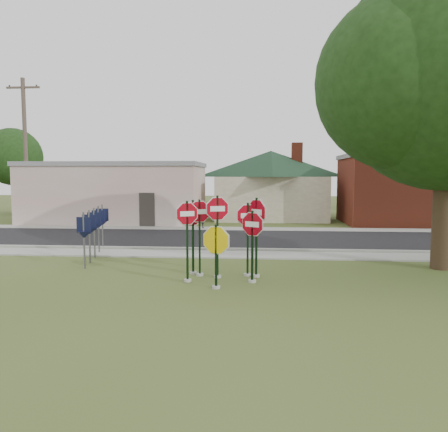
# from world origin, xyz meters

# --- Properties ---
(ground) EXTENTS (120.00, 120.00, 0.00)m
(ground) POSITION_xyz_m (0.00, 0.00, 0.00)
(ground) COLOR #394B1C
(ground) RESTS_ON ground
(sidewalk_near) EXTENTS (60.00, 1.60, 0.06)m
(sidewalk_near) POSITION_xyz_m (0.00, 5.50, 0.03)
(sidewalk_near) COLOR gray
(sidewalk_near) RESTS_ON ground
(road) EXTENTS (60.00, 7.00, 0.04)m
(road) POSITION_xyz_m (0.00, 10.00, 0.02)
(road) COLOR black
(road) RESTS_ON ground
(sidewalk_far) EXTENTS (60.00, 1.60, 0.06)m
(sidewalk_far) POSITION_xyz_m (0.00, 14.30, 0.03)
(sidewalk_far) COLOR gray
(sidewalk_far) RESTS_ON ground
(curb) EXTENTS (60.00, 0.20, 0.14)m
(curb) POSITION_xyz_m (0.00, 6.50, 0.07)
(curb) COLOR gray
(curb) RESTS_ON ground
(stop_sign_center) EXTENTS (0.97, 0.39, 2.74)m
(stop_sign_center) POSITION_xyz_m (-0.21, 1.51, 1.71)
(stop_sign_center) COLOR #A29E97
(stop_sign_center) RESTS_ON ground
(stop_sign_yellow) EXTENTS (1.09, 0.39, 1.99)m
(stop_sign_yellow) POSITION_xyz_m (-0.12, 0.16, 1.16)
(stop_sign_yellow) COLOR #A29E97
(stop_sign_yellow) RESTS_ON ground
(stop_sign_left) EXTENTS (0.87, 0.44, 2.59)m
(stop_sign_left) POSITION_xyz_m (-1.08, 0.92, 1.58)
(stop_sign_left) COLOR #A29E97
(stop_sign_left) RESTS_ON ground
(stop_sign_right) EXTENTS (0.90, 0.52, 2.31)m
(stop_sign_right) POSITION_xyz_m (0.91, 0.98, 1.40)
(stop_sign_right) COLOR #A29E97
(stop_sign_right) RESTS_ON ground
(stop_sign_back_right) EXTENTS (0.99, 0.26, 2.49)m
(stop_sign_back_right) POSITION_xyz_m (0.74, 1.84, 1.53)
(stop_sign_back_right) COLOR #A29E97
(stop_sign_back_right) RESTS_ON ground
(stop_sign_back_left) EXTENTS (0.96, 0.25, 2.60)m
(stop_sign_back_left) POSITION_xyz_m (-0.81, 1.74, 1.59)
(stop_sign_back_left) COLOR #A29E97
(stop_sign_back_left) RESTS_ON ground
(stop_sign_far_right) EXTENTS (0.80, 0.86, 2.69)m
(stop_sign_far_right) POSITION_xyz_m (1.03, 1.72, 1.70)
(stop_sign_far_right) COLOR #A29E97
(stop_sign_far_right) RESTS_ON ground
(stop_sign_far_left) EXTENTS (0.64, 0.95, 2.58)m
(stop_sign_far_left) POSITION_xyz_m (-1.07, 1.99, 1.61)
(stop_sign_far_left) COLOR #A29E97
(stop_sign_far_left) RESTS_ON ground
(route_sign_row) EXTENTS (1.43, 4.63, 2.00)m
(route_sign_row) POSITION_xyz_m (-5.40, 4.50, 1.22)
(route_sign_row) COLOR #59595E
(route_sign_row) RESTS_ON ground
(building_stucco) EXTENTS (12.20, 6.20, 4.20)m
(building_stucco) POSITION_xyz_m (-9.00, 18.00, 2.15)
(building_stucco) COLOR silver
(building_stucco) RESTS_ON ground
(building_house) EXTENTS (11.60, 11.60, 6.20)m
(building_house) POSITION_xyz_m (2.00, 22.00, 3.65)
(building_house) COLOR beige
(building_house) RESTS_ON ground
(building_brick) EXTENTS (10.20, 6.20, 4.75)m
(building_brick) POSITION_xyz_m (12.00, 18.50, 2.40)
(building_brick) COLOR maroon
(building_brick) RESTS_ON ground
(utility_pole_near) EXTENTS (2.20, 0.26, 9.50)m
(utility_pole_near) POSITION_xyz_m (-14.00, 15.20, 4.97)
(utility_pole_near) COLOR #45382E
(utility_pole_near) RESTS_ON ground
(bg_tree_left) EXTENTS (4.90, 4.90, 7.35)m
(bg_tree_left) POSITION_xyz_m (-20.00, 24.00, 4.88)
(bg_tree_left) COLOR black
(bg_tree_left) RESTS_ON ground
(pedestrian) EXTENTS (0.69, 0.59, 1.60)m
(pedestrian) POSITION_xyz_m (-2.47, 14.46, 0.86)
(pedestrian) COLOR black
(pedestrian) RESTS_ON sidewalk_far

